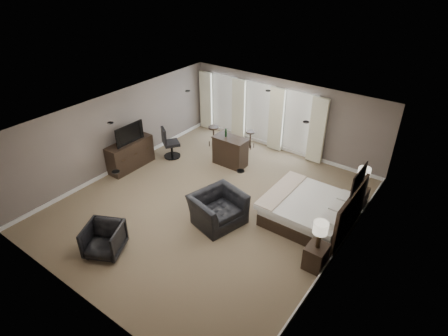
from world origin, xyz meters
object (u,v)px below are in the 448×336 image
Objects in this scene: lamp_far at (363,179)px; desk_chair at (171,142)px; tv at (128,140)px; bar_stool_left at (214,136)px; nightstand_near at (316,256)px; armchair_near at (218,204)px; bed at (309,200)px; dresser at (130,155)px; nightstand_far at (358,198)px; lamp_near at (319,235)px; bar_stool_right at (250,140)px; bar_counter at (230,151)px; armchair_far at (104,238)px.

desk_chair is at bearing -171.10° from lamp_far.
tv is 3.20m from bar_stool_left.
nightstand_near is 2.83m from armchair_near.
bed is 5.14m from bar_stool_left.
dresser is at bearing 175.13° from nightstand_near.
nightstand_far is 0.82× the size of lamp_far.
tv is (0.00, -0.00, 0.55)m from dresser.
tv is (-6.92, -2.31, 0.10)m from lamp_far.
dresser is (-6.92, 0.59, -0.47)m from lamp_near.
lamp_far reaches higher than desk_chair.
tv reaches higher than bar_stool_right.
bed is 6.09m from dresser.
desk_chair is at bearing -171.10° from nightstand_far.
dresser is 2.42× the size of bar_stool_right.
nightstand_near is at bearing -163.15° from desk_chair.
bar_counter is 1.02× the size of desk_chair.
bed is 2.48× the size of armchair_far.
nightstand_far is 6.98m from armchair_far.
bar_counter reaches higher than nightstand_near.
armchair_near is (4.11, -0.61, 0.10)m from dresser.
bar_stool_right is (-4.44, 4.11, -0.60)m from lamp_near.
bar_stool_right is at bearing 64.84° from armchair_far.
lamp_near is at bearing -4.87° from dresser.
dresser is (-6.92, -2.31, -0.45)m from lamp_far.
armchair_far is 5.28m from bar_counter.
bar_stool_right is at bearing 29.37° from bar_stool_left.
bar_stool_left is at bearing 174.45° from nightstand_far.
bar_stool_left is (-5.62, 3.45, 0.10)m from nightstand_near.
armchair_near reaches higher than tv.
desk_chair is (-5.41, 0.46, -0.12)m from bed.
armchair_near is (4.11, -0.61, -0.45)m from tv.
armchair_far is 6.16m from bar_stool_left.
bed is 5.43m from desk_chair.
tv reaches higher than bar_stool_left.
dresser is 2.08× the size of bar_stool_left.
dresser is 3.14m from bar_stool_left.
dresser is 4.15m from armchair_near.
nightstand_far is 6.38m from desk_chair.
desk_chair is at bearing -158.14° from bar_counter.
dresser is at bearing -140.73° from bar_counter.
bar_stool_right is (2.48, 3.52, -0.69)m from tv.
bed is at bearing -121.54° from nightstand_far.
armchair_near is 4.46m from bar_stool_left.
lamp_near is at bearing -90.00° from nightstand_far.
bed is 3.20× the size of bar_stool_right.
tv is at bearing -114.48° from bar_stool_left.
armchair_near is (-2.81, -2.92, 0.29)m from nightstand_far.
dresser reaches higher than nightstand_near.
lamp_far is 0.53× the size of armchair_near.
desk_chair is at bearing 64.88° from dresser.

